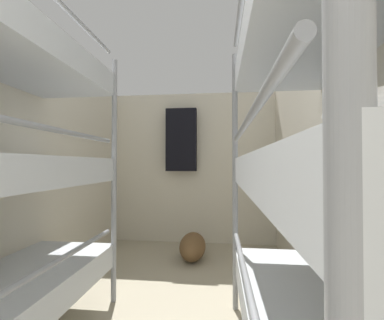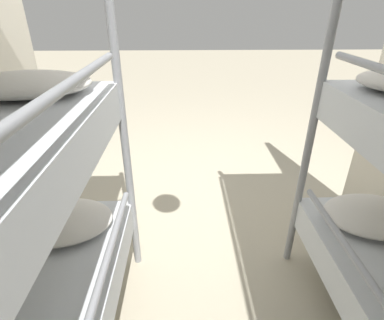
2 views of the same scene
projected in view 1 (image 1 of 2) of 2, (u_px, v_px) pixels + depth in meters
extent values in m
cube|color=beige|center=(3.00, 171.00, 1.89)|extent=(0.06, 4.22, 2.21)
cube|color=beige|center=(350.00, 172.00, 1.63)|extent=(0.06, 4.22, 2.21)
cube|color=beige|center=(194.00, 168.00, 3.83)|extent=(2.48, 0.06, 2.21)
cylinder|color=gray|center=(114.00, 180.00, 2.18)|extent=(0.04, 0.04, 2.05)
cylinder|color=gray|center=(36.00, 274.00, 1.26)|extent=(0.03, 1.60, 0.03)
cylinder|color=gray|center=(38.00, 126.00, 1.27)|extent=(0.03, 1.60, 0.03)
cylinder|color=gray|center=(351.00, 306.00, 0.24)|extent=(0.04, 0.04, 2.05)
cylinder|color=gray|center=(235.00, 180.00, 2.07)|extent=(0.04, 0.04, 2.05)
cylinder|color=gray|center=(247.00, 284.00, 1.14)|extent=(0.03, 1.60, 0.03)
cube|color=silver|center=(325.00, 174.00, 1.12)|extent=(0.67, 1.88, 0.19)
cylinder|color=gray|center=(247.00, 123.00, 1.16)|extent=(0.03, 1.60, 0.03)
cube|color=silver|center=(324.00, 10.00, 1.13)|extent=(0.67, 1.88, 0.19)
ellipsoid|color=brown|center=(193.00, 246.00, 3.11)|extent=(0.31, 0.57, 0.31)
cube|color=black|center=(181.00, 140.00, 3.70)|extent=(0.44, 0.12, 0.90)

